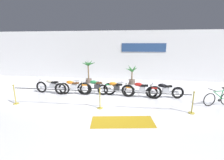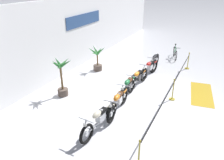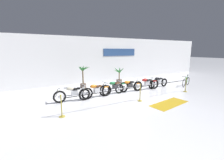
% 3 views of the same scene
% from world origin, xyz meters
% --- Properties ---
extents(ground_plane, '(120.00, 120.00, 0.00)m').
position_xyz_m(ground_plane, '(0.00, 0.00, 0.00)').
color(ground_plane, silver).
extents(back_wall, '(28.00, 0.29, 4.20)m').
position_xyz_m(back_wall, '(0.01, 5.12, 2.10)').
color(back_wall, white).
rests_on(back_wall, ground).
extents(motorcycle_cream_0, '(2.36, 0.62, 0.95)m').
position_xyz_m(motorcycle_cream_0, '(-3.46, 0.59, 0.48)').
color(motorcycle_cream_0, black).
rests_on(motorcycle_cream_0, ground).
extents(motorcycle_orange_1, '(2.33, 0.62, 0.95)m').
position_xyz_m(motorcycle_orange_1, '(-2.06, 0.51, 0.47)').
color(motorcycle_orange_1, black).
rests_on(motorcycle_orange_1, ground).
extents(motorcycle_green_2, '(2.40, 0.62, 0.97)m').
position_xyz_m(motorcycle_green_2, '(-0.60, 0.67, 0.49)').
color(motorcycle_green_2, black).
rests_on(motorcycle_green_2, ground).
extents(motorcycle_orange_3, '(2.31, 0.62, 0.92)m').
position_xyz_m(motorcycle_orange_3, '(0.61, 0.63, 0.46)').
color(motorcycle_orange_3, black).
rests_on(motorcycle_orange_3, ground).
extents(motorcycle_red_4, '(2.33, 0.62, 0.96)m').
position_xyz_m(motorcycle_red_4, '(2.11, 0.48, 0.48)').
color(motorcycle_red_4, black).
rests_on(motorcycle_red_4, ground).
extents(motorcycle_black_5, '(2.19, 0.62, 0.93)m').
position_xyz_m(motorcycle_black_5, '(3.46, 0.57, 0.46)').
color(motorcycle_black_5, black).
rests_on(motorcycle_black_5, ground).
extents(bicycle, '(1.64, 0.66, 0.95)m').
position_xyz_m(bicycle, '(5.96, -0.18, 0.37)').
color(bicycle, black).
rests_on(bicycle, ground).
extents(potted_palm_left_of_row, '(1.14, 1.06, 1.89)m').
position_xyz_m(potted_palm_left_of_row, '(-1.90, 3.49, 0.97)').
color(potted_palm_left_of_row, brown).
rests_on(potted_palm_left_of_row, ground).
extents(potted_palm_right_of_row, '(1.06, 1.03, 1.54)m').
position_xyz_m(potted_palm_right_of_row, '(1.57, 3.58, 0.70)').
color(potted_palm_right_of_row, brown).
rests_on(potted_palm_right_of_row, ground).
extents(stanchion_far_left, '(8.86, 0.28, 1.05)m').
position_xyz_m(stanchion_far_left, '(-1.45, -1.31, 0.72)').
color(stanchion_far_left, gold).
rests_on(stanchion_far_left, ground).
extents(stanchion_mid_left, '(0.28, 0.28, 1.05)m').
position_xyz_m(stanchion_mid_left, '(0.04, -1.31, 0.36)').
color(stanchion_mid_left, gold).
rests_on(stanchion_mid_left, ground).
extents(stanchion_mid_right, '(0.28, 0.28, 1.05)m').
position_xyz_m(stanchion_mid_right, '(4.30, -1.31, 0.36)').
color(stanchion_mid_right, gold).
rests_on(stanchion_mid_right, ground).
extents(floor_banner, '(2.66, 1.36, 0.01)m').
position_xyz_m(floor_banner, '(1.21, -2.50, 0.00)').
color(floor_banner, '#B78E19').
rests_on(floor_banner, ground).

